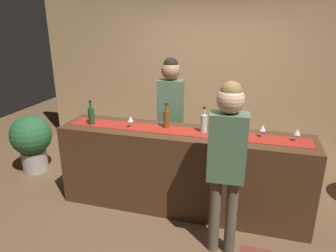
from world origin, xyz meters
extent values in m
plane|color=brown|center=(0.00, 0.00, 0.00)|extent=(10.00, 10.00, 0.00)
cube|color=tan|center=(0.00, 1.90, 1.45)|extent=(6.00, 0.12, 2.90)
cube|color=#472B19|center=(0.00, 0.00, 0.50)|extent=(2.94, 0.60, 1.00)
cube|color=maroon|center=(0.00, 0.00, 1.00)|extent=(2.79, 0.28, 0.01)
cylinder|color=#B2C6C1|center=(0.24, 0.03, 1.11)|extent=(0.07, 0.07, 0.21)
cylinder|color=#B2C6C1|center=(0.24, 0.03, 1.25)|extent=(0.03, 0.03, 0.08)
cylinder|color=black|center=(0.24, 0.03, 1.29)|extent=(0.03, 0.03, 0.02)
cylinder|color=brown|center=(-0.22, 0.07, 1.11)|extent=(0.07, 0.07, 0.21)
cylinder|color=brown|center=(-0.22, 0.07, 1.25)|extent=(0.03, 0.03, 0.08)
cylinder|color=black|center=(-0.22, 0.07, 1.29)|extent=(0.03, 0.03, 0.02)
cylinder|color=#194723|center=(-1.13, -0.06, 1.11)|extent=(0.07, 0.07, 0.21)
cylinder|color=#194723|center=(-1.13, -0.06, 1.25)|extent=(0.03, 0.03, 0.08)
cylinder|color=black|center=(-1.13, -0.06, 1.29)|extent=(0.03, 0.03, 0.02)
cylinder|color=silver|center=(0.88, 0.05, 1.00)|extent=(0.06, 0.06, 0.00)
cylinder|color=silver|center=(0.88, 0.05, 1.04)|extent=(0.01, 0.01, 0.08)
cone|color=silver|center=(0.88, 0.05, 1.11)|extent=(0.07, 0.07, 0.06)
cylinder|color=silver|center=(1.22, 0.03, 1.00)|extent=(0.06, 0.06, 0.00)
cylinder|color=silver|center=(1.22, 0.03, 1.04)|extent=(0.01, 0.01, 0.08)
cone|color=silver|center=(1.22, 0.03, 1.11)|extent=(0.07, 0.07, 0.06)
cylinder|color=silver|center=(-0.63, -0.04, 1.00)|extent=(0.06, 0.06, 0.00)
cylinder|color=silver|center=(-0.63, -0.04, 1.04)|extent=(0.01, 0.01, 0.08)
cone|color=silver|center=(-0.63, -0.04, 1.11)|extent=(0.07, 0.07, 0.06)
cylinder|color=#26262B|center=(-0.23, 0.59, 0.41)|extent=(0.11, 0.11, 0.82)
cylinder|color=#26262B|center=(-0.38, 0.57, 0.41)|extent=(0.11, 0.11, 0.82)
cube|color=#4C6B4C|center=(-0.31, 0.58, 1.15)|extent=(0.37, 0.25, 0.65)
sphere|color=#9E7051|center=(-0.31, 0.58, 1.60)|extent=(0.25, 0.25, 0.25)
sphere|color=black|center=(-0.31, 0.58, 1.67)|extent=(0.19, 0.19, 0.19)
cylinder|color=brown|center=(0.49, -0.64, 0.41)|extent=(0.11, 0.11, 0.81)
cylinder|color=brown|center=(0.65, -0.64, 0.41)|extent=(0.11, 0.11, 0.81)
cube|color=#4C6B4C|center=(0.57, -0.64, 1.13)|extent=(0.35, 0.22, 0.64)
sphere|color=#DBAD89|center=(0.57, -0.64, 1.57)|extent=(0.24, 0.24, 0.24)
sphere|color=olive|center=(0.57, -0.64, 1.64)|extent=(0.19, 0.19, 0.19)
cylinder|color=#9E9389|center=(-2.41, 0.33, 0.16)|extent=(0.37, 0.37, 0.32)
sphere|color=#23562D|center=(-2.41, 0.33, 0.58)|extent=(0.60, 0.60, 0.60)
camera|label=1|loc=(0.75, -3.24, 2.22)|focal=32.87mm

